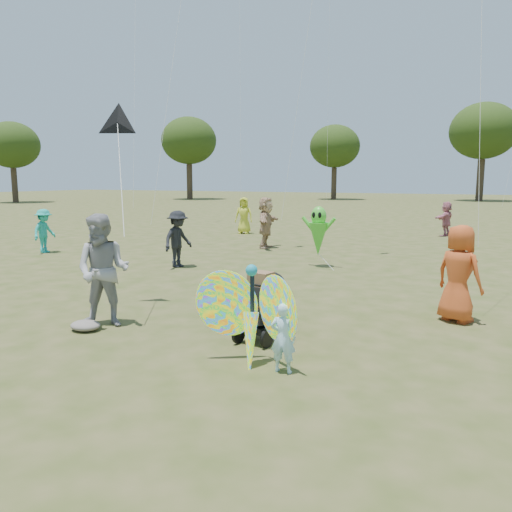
{
  "coord_description": "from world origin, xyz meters",
  "views": [
    {
      "loc": [
        3.73,
        -6.7,
        2.52
      ],
      "look_at": [
        -0.2,
        1.5,
        1.1
      ],
      "focal_mm": 35.0,
      "sensor_mm": 36.0,
      "label": 1
    }
  ],
  "objects_px": {
    "crowd_d": "(266,223)",
    "crowd_i": "(44,231)",
    "adult_man": "(103,271)",
    "jogging_stroller": "(264,301)",
    "child_girl": "(283,338)",
    "crowd_a": "(459,274)",
    "crowd_j": "(446,219)",
    "alien_kite": "(318,233)",
    "butterfly_kite": "(251,317)",
    "crowd_g": "(244,215)",
    "crowd_b": "(178,239)"
  },
  "relations": [
    {
      "from": "crowd_d",
      "to": "crowd_i",
      "type": "height_order",
      "value": "crowd_d"
    },
    {
      "from": "adult_man",
      "to": "jogging_stroller",
      "type": "height_order",
      "value": "adult_man"
    },
    {
      "from": "child_girl",
      "to": "crowd_a",
      "type": "relative_size",
      "value": 0.54
    },
    {
      "from": "crowd_a",
      "to": "crowd_j",
      "type": "relative_size",
      "value": 1.13
    },
    {
      "from": "crowd_a",
      "to": "alien_kite",
      "type": "distance_m",
      "value": 5.84
    },
    {
      "from": "child_girl",
      "to": "butterfly_kite",
      "type": "height_order",
      "value": "butterfly_kite"
    },
    {
      "from": "child_girl",
      "to": "crowd_g",
      "type": "distance_m",
      "value": 16.69
    },
    {
      "from": "crowd_b",
      "to": "alien_kite",
      "type": "distance_m",
      "value": 4.01
    },
    {
      "from": "crowd_d",
      "to": "crowd_i",
      "type": "relative_size",
      "value": 1.25
    },
    {
      "from": "child_girl",
      "to": "adult_man",
      "type": "distance_m",
      "value": 3.64
    },
    {
      "from": "crowd_a",
      "to": "jogging_stroller",
      "type": "relative_size",
      "value": 1.58
    },
    {
      "from": "jogging_stroller",
      "to": "crowd_i",
      "type": "bearing_deg",
      "value": 162.74
    },
    {
      "from": "adult_man",
      "to": "crowd_j",
      "type": "xyz_separation_m",
      "value": [
        4.02,
        17.0,
        -0.21
      ]
    },
    {
      "from": "child_girl",
      "to": "crowd_g",
      "type": "relative_size",
      "value": 0.56
    },
    {
      "from": "crowd_g",
      "to": "jogging_stroller",
      "type": "bearing_deg",
      "value": -73.78
    },
    {
      "from": "child_girl",
      "to": "jogging_stroller",
      "type": "xyz_separation_m",
      "value": [
        -0.82,
        1.17,
        0.15
      ]
    },
    {
      "from": "crowd_a",
      "to": "crowd_b",
      "type": "xyz_separation_m",
      "value": [
        -7.59,
        2.44,
        -0.05
      ]
    },
    {
      "from": "crowd_a",
      "to": "alien_kite",
      "type": "bearing_deg",
      "value": -18.11
    },
    {
      "from": "crowd_a",
      "to": "butterfly_kite",
      "type": "distance_m",
      "value": 4.19
    },
    {
      "from": "child_girl",
      "to": "crowd_i",
      "type": "xyz_separation_m",
      "value": [
        -11.44,
        6.34,
        0.28
      ]
    },
    {
      "from": "crowd_a",
      "to": "butterfly_kite",
      "type": "bearing_deg",
      "value": 83.86
    },
    {
      "from": "jogging_stroller",
      "to": "child_girl",
      "type": "bearing_deg",
      "value": -46.34
    },
    {
      "from": "crowd_g",
      "to": "butterfly_kite",
      "type": "height_order",
      "value": "crowd_g"
    },
    {
      "from": "child_girl",
      "to": "crowd_i",
      "type": "bearing_deg",
      "value": -35.61
    },
    {
      "from": "adult_man",
      "to": "alien_kite",
      "type": "bearing_deg",
      "value": 58.6
    },
    {
      "from": "crowd_b",
      "to": "crowd_g",
      "type": "height_order",
      "value": "crowd_g"
    },
    {
      "from": "child_girl",
      "to": "crowd_j",
      "type": "xyz_separation_m",
      "value": [
        0.46,
        17.6,
        0.29
      ]
    },
    {
      "from": "crowd_i",
      "to": "crowd_j",
      "type": "height_order",
      "value": "crowd_j"
    },
    {
      "from": "crowd_j",
      "to": "jogging_stroller",
      "type": "xyz_separation_m",
      "value": [
        -1.28,
        -16.42,
        -0.15
      ]
    },
    {
      "from": "adult_man",
      "to": "crowd_d",
      "type": "xyz_separation_m",
      "value": [
        -1.54,
        10.05,
        -0.04
      ]
    },
    {
      "from": "crowd_i",
      "to": "alien_kite",
      "type": "distance_m",
      "value": 9.41
    },
    {
      "from": "adult_man",
      "to": "crowd_a",
      "type": "height_order",
      "value": "adult_man"
    },
    {
      "from": "child_girl",
      "to": "crowd_i",
      "type": "height_order",
      "value": "crowd_i"
    },
    {
      "from": "adult_man",
      "to": "crowd_i",
      "type": "distance_m",
      "value": 9.75
    },
    {
      "from": "crowd_a",
      "to": "alien_kite",
      "type": "height_order",
      "value": "alien_kite"
    },
    {
      "from": "crowd_g",
      "to": "jogging_stroller",
      "type": "height_order",
      "value": "crowd_g"
    },
    {
      "from": "crowd_b",
      "to": "crowd_j",
      "type": "bearing_deg",
      "value": -20.68
    },
    {
      "from": "adult_man",
      "to": "alien_kite",
      "type": "distance_m",
      "value": 7.3
    },
    {
      "from": "crowd_g",
      "to": "alien_kite",
      "type": "xyz_separation_m",
      "value": [
        5.89,
        -6.87,
        0.14
      ]
    },
    {
      "from": "crowd_i",
      "to": "crowd_j",
      "type": "relative_size",
      "value": 0.98
    },
    {
      "from": "child_girl",
      "to": "crowd_j",
      "type": "distance_m",
      "value": 17.61
    },
    {
      "from": "crowd_g",
      "to": "jogging_stroller",
      "type": "relative_size",
      "value": 1.53
    },
    {
      "from": "crowd_a",
      "to": "crowd_i",
      "type": "distance_m",
      "value": 13.61
    },
    {
      "from": "jogging_stroller",
      "to": "crowd_a",
      "type": "bearing_deg",
      "value": 49.71
    },
    {
      "from": "adult_man",
      "to": "crowd_i",
      "type": "bearing_deg",
      "value": 123.77
    },
    {
      "from": "crowd_j",
      "to": "butterfly_kite",
      "type": "height_order",
      "value": "crowd_j"
    },
    {
      "from": "crowd_b",
      "to": "crowd_d",
      "type": "xyz_separation_m",
      "value": [
        0.61,
        4.69,
        0.12
      ]
    },
    {
      "from": "adult_man",
      "to": "butterfly_kite",
      "type": "distance_m",
      "value": 3.12
    },
    {
      "from": "alien_kite",
      "to": "crowd_i",
      "type": "bearing_deg",
      "value": -171.31
    },
    {
      "from": "crowd_i",
      "to": "crowd_g",
      "type": "bearing_deg",
      "value": -31.14
    }
  ]
}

